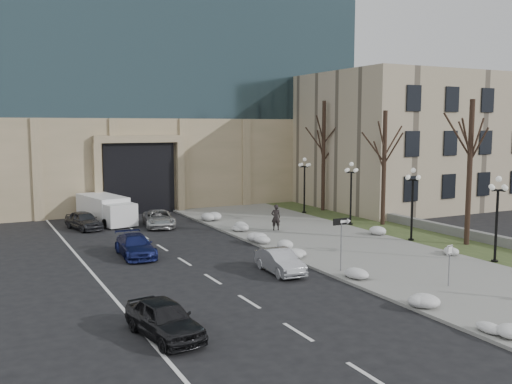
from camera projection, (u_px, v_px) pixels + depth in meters
ground at (471, 321)px, 21.73m from camera, size 160.00×160.00×0.00m
sidewalk at (336, 244)px, 35.69m from camera, size 9.00×40.00×0.12m
curb at (273, 251)px, 33.67m from camera, size 0.30×40.00×0.14m
grass_strip at (415, 235)px, 38.62m from camera, size 4.00×40.00×0.10m
stone_wall at (417, 224)px, 41.25m from camera, size 0.50×30.00×0.70m
office_tower at (124, 15)px, 57.26m from camera, size 40.00×24.70×36.00m
classical_building at (411, 140)px, 55.70m from camera, size 22.00×18.12×12.00m
car_a at (164, 319)px, 20.01m from camera, size 2.19×4.17×1.35m
car_b at (280, 261)px, 28.72m from camera, size 1.48×3.75×1.21m
car_c at (135, 246)px, 32.37m from camera, size 1.89×4.35×1.24m
car_d at (159, 219)px, 41.84m from camera, size 2.78×4.72×1.23m
car_e at (84, 220)px, 40.80m from camera, size 2.46×4.12×1.32m
pedestrian at (276, 217)px, 39.83m from camera, size 0.75×0.59×1.81m
box_truck at (106, 210)px, 43.52m from camera, size 3.40×6.76×2.05m
one_way_sign at (344, 228)px, 28.57m from camera, size 1.04×0.28×2.82m
keep_sign at (450, 257)px, 25.86m from camera, size 0.43×0.13×2.03m
snow_clump_a at (501, 330)px, 19.98m from camera, size 1.10×1.60×0.36m
snow_clump_b at (422, 302)px, 23.17m from camera, size 1.10×1.60×0.36m
snow_clump_c at (348, 273)px, 27.62m from camera, size 1.10×1.60×0.36m
snow_clump_d at (297, 255)px, 31.52m from camera, size 1.10×1.60×0.36m
snow_clump_e at (259, 239)px, 35.84m from camera, size 1.10×1.60×0.36m
snow_clump_f at (237, 228)px, 39.64m from camera, size 1.10×1.60×0.36m
snow_clump_g at (210, 218)px, 43.94m from camera, size 1.10×1.60×0.36m
snow_clump_i at (449, 250)px, 32.79m from camera, size 1.10×1.60×0.36m
snow_clump_j at (376, 231)px, 38.66m from camera, size 1.10×1.60×0.36m
snow_clump_k at (283, 248)px, 33.20m from camera, size 1.10×1.60×0.36m
lamppost_a at (497, 207)px, 30.42m from camera, size 1.18×1.18×4.76m
lamppost_b at (413, 194)px, 36.17m from camera, size 1.18×1.18×4.76m
lamppost_c at (351, 185)px, 41.93m from camera, size 1.18×1.18×4.76m
lamppost_d at (304, 178)px, 47.68m from camera, size 1.18×1.18×4.76m
tree_near at (470, 152)px, 34.63m from camera, size 3.20×3.20×9.00m
tree_mid at (384, 152)px, 41.75m from camera, size 3.20×3.20×8.50m
tree_far at (324, 140)px, 48.76m from camera, size 3.20×3.20×9.50m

